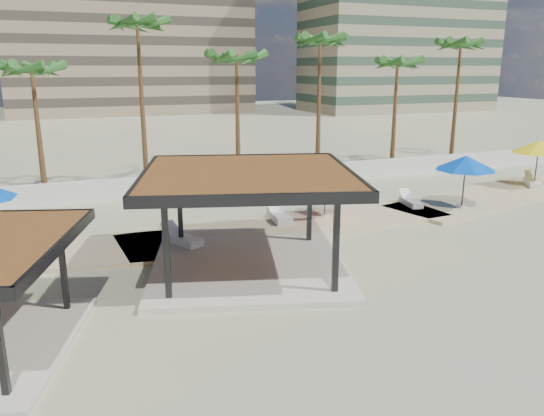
{
  "coord_description": "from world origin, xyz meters",
  "views": [
    {
      "loc": [
        -7.82,
        -14.88,
        7.34
      ],
      "look_at": [
        0.46,
        5.92,
        1.4
      ],
      "focal_mm": 35.0,
      "sensor_mm": 36.0,
      "label": 1
    }
  ],
  "objects": [
    {
      "name": "palm_e",
      "position": [
        3.0,
        18.4,
        7.65
      ],
      "size": [
        3.0,
        3.0,
        8.78
      ],
      "color": "brown",
      "rests_on": "ground"
    },
    {
      "name": "ground",
      "position": [
        0.0,
        0.0,
        0.0
      ],
      "size": [
        200.0,
        200.0,
        0.0
      ],
      "primitive_type": "plane",
      "color": "tan",
      "rests_on": "ground"
    },
    {
      "name": "palm_h",
      "position": [
        21.0,
        18.8,
        8.68
      ],
      "size": [
        3.0,
        3.0,
        9.88
      ],
      "color": "brown",
      "rests_on": "ground"
    },
    {
      "name": "boundary_wall",
      "position": [
        0.0,
        16.0,
        0.6
      ],
      "size": [
        56.0,
        0.3,
        1.2
      ],
      "primitive_type": "cube",
      "color": "silver",
      "rests_on": "ground"
    },
    {
      "name": "palm_c",
      "position": [
        -9.0,
        18.1,
        7.0
      ],
      "size": [
        3.0,
        3.0,
        8.09
      ],
      "color": "brown",
      "rests_on": "ground"
    },
    {
      "name": "promenade",
      "position": [
        2.0,
        7.67,
        0.06
      ],
      "size": [
        44.45,
        7.97,
        0.24
      ],
      "color": "#C6B284",
      "rests_on": "ground"
    },
    {
      "name": "lounger_d",
      "position": [
        19.36,
        9.24,
        0.37
      ],
      "size": [
        1.8,
        2.13,
        0.81
      ],
      "rotation": [
        0.0,
        0.0,
        0.95
      ],
      "color": "white",
      "rests_on": "promenade"
    },
    {
      "name": "umbrella_c",
      "position": [
        4.04,
        7.81,
        2.2
      ],
      "size": [
        3.16,
        3.16,
        2.36
      ],
      "rotation": [
        0.0,
        0.0,
        -0.22
      ],
      "color": "beige",
      "rests_on": "promenade"
    },
    {
      "name": "lounger_b",
      "position": [
        1.66,
        8.01,
        0.39
      ],
      "size": [
        0.97,
        2.33,
        0.86
      ],
      "rotation": [
        0.0,
        0.0,
        1.46
      ],
      "color": "white",
      "rests_on": "promenade"
    },
    {
      "name": "umbrella_d",
      "position": [
        11.52,
        6.57,
        2.56
      ],
      "size": [
        4.01,
        4.01,
        2.77
      ],
      "rotation": [
        0.0,
        0.0,
        -0.36
      ],
      "color": "beige",
      "rests_on": "promenade"
    },
    {
      "name": "lounger_c",
      "position": [
        9.34,
        8.06,
        0.35
      ],
      "size": [
        0.9,
        1.94,
        0.71
      ],
      "rotation": [
        0.0,
        0.0,
        1.4
      ],
      "color": "white",
      "rests_on": "promenade"
    },
    {
      "name": "pavilion_central",
      "position": [
        -1.73,
        2.75,
        2.26
      ],
      "size": [
        9.28,
        9.28,
        3.79
      ],
      "rotation": [
        0.0,
        0.0,
        -0.29
      ],
      "color": "beige",
      "rests_on": "ground"
    },
    {
      "name": "lounger_a",
      "position": [
        -3.52,
        6.19,
        0.37
      ],
      "size": [
        1.51,
        2.17,
        0.79
      ],
      "rotation": [
        0.0,
        0.0,
        2.02
      ],
      "color": "white",
      "rests_on": "promenade"
    },
    {
      "name": "palm_g",
      "position": [
        15.0,
        18.2,
        7.38
      ],
      "size": [
        3.0,
        3.0,
        8.5
      ],
      "color": "brown",
      "rests_on": "ground"
    },
    {
      "name": "umbrella_e",
      "position": [
        19.46,
        9.2,
        2.62
      ],
      "size": [
        4.19,
        4.19,
        2.84
      ],
      "rotation": [
        0.0,
        0.0,
        0.41
      ],
      "color": "beige",
      "rests_on": "promenade"
    },
    {
      "name": "palm_f",
      "position": [
        9.0,
        18.6,
        8.74
      ],
      "size": [
        3.0,
        3.0,
        9.95
      ],
      "color": "brown",
      "rests_on": "ground"
    },
    {
      "name": "building_mid",
      "position": [
        4.0,
        78.0,
        14.27
      ],
      "size": [
        38.0,
        16.0,
        30.4
      ],
      "color": "#847259",
      "rests_on": "ground"
    },
    {
      "name": "palm_d",
      "position": [
        -3.0,
        18.9,
        9.45
      ],
      "size": [
        3.0,
        3.0,
        10.7
      ],
      "color": "brown",
      "rests_on": "ground"
    },
    {
      "name": "building_east",
      "position": [
        48.0,
        66.0,
        17.27
      ],
      "size": [
        32.0,
        15.0,
        36.4
      ],
      "color": "gray",
      "rests_on": "ground"
    }
  ]
}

